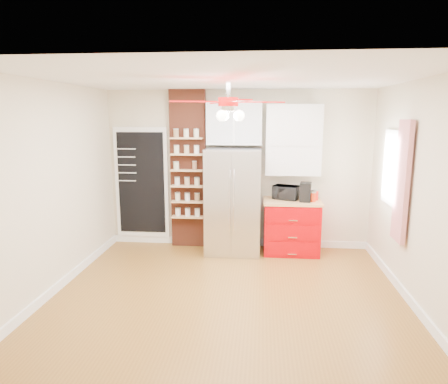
# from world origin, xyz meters

# --- Properties ---
(floor) EXTENTS (4.50, 4.50, 0.00)m
(floor) POSITION_xyz_m (0.00, 0.00, 0.00)
(floor) COLOR brown
(floor) RESTS_ON ground
(ceiling) EXTENTS (4.50, 4.50, 0.00)m
(ceiling) POSITION_xyz_m (0.00, 0.00, 2.70)
(ceiling) COLOR white
(ceiling) RESTS_ON wall_back
(wall_back) EXTENTS (4.50, 0.02, 2.70)m
(wall_back) POSITION_xyz_m (0.00, 2.00, 1.35)
(wall_back) COLOR beige
(wall_back) RESTS_ON floor
(wall_front) EXTENTS (4.50, 0.02, 2.70)m
(wall_front) POSITION_xyz_m (0.00, -2.00, 1.35)
(wall_front) COLOR beige
(wall_front) RESTS_ON floor
(wall_left) EXTENTS (0.02, 4.00, 2.70)m
(wall_left) POSITION_xyz_m (-2.25, 0.00, 1.35)
(wall_left) COLOR beige
(wall_left) RESTS_ON floor
(wall_right) EXTENTS (0.02, 4.00, 2.70)m
(wall_right) POSITION_xyz_m (2.25, 0.00, 1.35)
(wall_right) COLOR beige
(wall_right) RESTS_ON floor
(chalkboard) EXTENTS (0.95, 0.05, 1.95)m
(chalkboard) POSITION_xyz_m (-1.70, 1.96, 1.10)
(chalkboard) COLOR white
(chalkboard) RESTS_ON wall_back
(brick_pillar) EXTENTS (0.60, 0.16, 2.70)m
(brick_pillar) POSITION_xyz_m (-0.85, 1.92, 1.35)
(brick_pillar) COLOR brown
(brick_pillar) RESTS_ON floor
(fridge) EXTENTS (0.90, 0.70, 1.75)m
(fridge) POSITION_xyz_m (-0.05, 1.63, 0.88)
(fridge) COLOR #BBBABF
(fridge) RESTS_ON floor
(upper_glass_cabinet) EXTENTS (0.90, 0.35, 0.70)m
(upper_glass_cabinet) POSITION_xyz_m (-0.05, 1.82, 2.15)
(upper_glass_cabinet) COLOR white
(upper_glass_cabinet) RESTS_ON wall_back
(red_cabinet) EXTENTS (0.94, 0.64, 0.90)m
(red_cabinet) POSITION_xyz_m (0.92, 1.68, 0.45)
(red_cabinet) COLOR #BE0006
(red_cabinet) RESTS_ON floor
(upper_shelf_unit) EXTENTS (0.90, 0.30, 1.15)m
(upper_shelf_unit) POSITION_xyz_m (0.92, 1.85, 1.88)
(upper_shelf_unit) COLOR white
(upper_shelf_unit) RESTS_ON wall_back
(window) EXTENTS (0.04, 0.75, 1.05)m
(window) POSITION_xyz_m (2.23, 0.90, 1.55)
(window) COLOR white
(window) RESTS_ON wall_right
(curtain) EXTENTS (0.06, 0.40, 1.55)m
(curtain) POSITION_xyz_m (2.18, 0.35, 1.45)
(curtain) COLOR red
(curtain) RESTS_ON wall_right
(ceiling_fan) EXTENTS (1.40, 1.40, 0.44)m
(ceiling_fan) POSITION_xyz_m (0.00, 0.00, 2.42)
(ceiling_fan) COLOR silver
(ceiling_fan) RESTS_ON ceiling
(toaster_oven) EXTENTS (0.48, 0.40, 0.23)m
(toaster_oven) POSITION_xyz_m (0.82, 1.76, 1.01)
(toaster_oven) COLOR black
(toaster_oven) RESTS_ON red_cabinet
(coffee_maker) EXTENTS (0.21, 0.23, 0.31)m
(coffee_maker) POSITION_xyz_m (1.12, 1.59, 1.06)
(coffee_maker) COLOR black
(coffee_maker) RESTS_ON red_cabinet
(canister_left) EXTENTS (0.13, 0.13, 0.15)m
(canister_left) POSITION_xyz_m (1.24, 1.61, 0.97)
(canister_left) COLOR red
(canister_left) RESTS_ON red_cabinet
(canister_right) EXTENTS (0.12, 0.12, 0.15)m
(canister_right) POSITION_xyz_m (1.29, 1.73, 0.98)
(canister_right) COLOR #B7110A
(canister_right) RESTS_ON red_cabinet
(pantry_jar_oats) EXTENTS (0.12, 0.12, 0.12)m
(pantry_jar_oats) POSITION_xyz_m (-1.03, 1.76, 1.43)
(pantry_jar_oats) COLOR beige
(pantry_jar_oats) RESTS_ON brick_pillar
(pantry_jar_beans) EXTENTS (0.10, 0.10, 0.13)m
(pantry_jar_beans) POSITION_xyz_m (-0.72, 1.77, 1.44)
(pantry_jar_beans) COLOR #896045
(pantry_jar_beans) RESTS_ON brick_pillar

